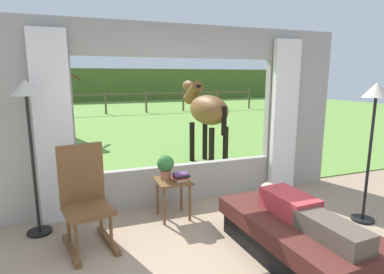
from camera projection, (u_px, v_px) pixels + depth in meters
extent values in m
cube|color=#9E998E|center=(25.00, 123.00, 3.87)|extent=(1.15, 0.12, 2.55)
cube|color=#9E998E|center=(296.00, 111.00, 5.26)|extent=(1.15, 0.12, 2.55)
cube|color=#9E998E|center=(181.00, 182.00, 4.76)|extent=(2.90, 0.12, 0.55)
cube|color=#9E998E|center=(180.00, 41.00, 4.37)|extent=(2.90, 0.12, 0.45)
cube|color=silver|center=(54.00, 130.00, 3.87)|extent=(0.44, 0.10, 2.40)
cube|color=silver|center=(284.00, 117.00, 5.03)|extent=(0.44, 0.10, 2.40)
cube|color=olive|center=(108.00, 116.00, 14.84)|extent=(36.00, 21.68, 0.02)
cube|color=#4B6428|center=(93.00, 85.00, 23.66)|extent=(36.00, 2.00, 2.40)
cube|color=black|center=(296.00, 246.00, 3.26)|extent=(0.91, 1.61, 0.24)
cube|color=#471E19|center=(297.00, 227.00, 3.22)|extent=(0.99, 1.75, 0.18)
cube|color=#B23338|center=(289.00, 203.00, 3.32)|extent=(0.37, 0.62, 0.22)
cube|color=#4C4238|center=(332.00, 231.00, 2.77)|extent=(0.32, 0.69, 0.18)
sphere|color=tan|center=(268.00, 191.00, 3.67)|extent=(0.20, 0.20, 0.20)
cube|color=brown|center=(88.00, 210.00, 3.37)|extent=(0.57, 0.57, 0.06)
cube|color=brown|center=(81.00, 174.00, 3.48)|extent=(0.48, 0.16, 0.68)
cube|color=brown|center=(71.00, 250.00, 3.34)|extent=(0.20, 0.68, 0.06)
cube|color=brown|center=(108.00, 240.00, 3.55)|extent=(0.20, 0.68, 0.06)
cylinder|color=brown|center=(76.00, 239.00, 3.16)|extent=(0.04, 0.04, 0.38)
cylinder|color=brown|center=(111.00, 230.00, 3.35)|extent=(0.04, 0.04, 0.38)
cylinder|color=brown|center=(68.00, 225.00, 3.46)|extent=(0.04, 0.04, 0.38)
cylinder|color=brown|center=(101.00, 218.00, 3.65)|extent=(0.04, 0.04, 0.38)
cube|color=brown|center=(173.00, 181.00, 4.11)|extent=(0.44, 0.44, 0.03)
cylinder|color=brown|center=(164.00, 206.00, 3.94)|extent=(0.04, 0.04, 0.49)
cylinder|color=brown|center=(190.00, 203.00, 4.06)|extent=(0.04, 0.04, 0.49)
cylinder|color=brown|center=(157.00, 197.00, 4.25)|extent=(0.04, 0.04, 0.49)
cylinder|color=brown|center=(181.00, 194.00, 4.37)|extent=(0.04, 0.04, 0.49)
cylinder|color=#9E6042|center=(166.00, 175.00, 4.12)|extent=(0.14, 0.14, 0.12)
sphere|color=#2D6B2D|center=(166.00, 164.00, 4.09)|extent=(0.22, 0.22, 0.22)
cube|color=beige|center=(181.00, 180.00, 4.07)|extent=(0.16, 0.12, 0.02)
cube|color=#B22D28|center=(181.00, 177.00, 4.08)|extent=(0.18, 0.15, 0.03)
cube|color=black|center=(181.00, 176.00, 4.06)|extent=(0.20, 0.17, 0.03)
cube|color=#59336B|center=(181.00, 174.00, 4.05)|extent=(0.18, 0.13, 0.02)
cylinder|color=black|center=(40.00, 232.00, 3.77)|extent=(0.28, 0.28, 0.03)
cylinder|color=black|center=(33.00, 167.00, 3.62)|extent=(0.04, 0.04, 1.63)
cone|color=beige|center=(25.00, 87.00, 3.45)|extent=(0.32, 0.32, 0.18)
cylinder|color=black|center=(362.00, 219.00, 4.10)|extent=(0.28, 0.28, 0.03)
cylinder|color=black|center=(369.00, 161.00, 3.96)|extent=(0.04, 0.04, 1.59)
cone|color=beige|center=(377.00, 90.00, 3.79)|extent=(0.32, 0.32, 0.18)
ellipsoid|color=brown|center=(208.00, 110.00, 6.42)|extent=(0.69, 1.29, 0.60)
cylinder|color=brown|center=(193.00, 93.00, 6.95)|extent=(0.32, 0.62, 0.53)
ellipsoid|color=brown|center=(188.00, 86.00, 7.14)|extent=(0.25, 0.50, 0.24)
cube|color=black|center=(195.00, 92.00, 6.88)|extent=(0.13, 0.43, 0.32)
cylinder|color=black|center=(224.00, 121.00, 5.92)|extent=(0.11, 0.11, 0.55)
cylinder|color=black|center=(192.00, 142.00, 6.85)|extent=(0.11, 0.11, 0.85)
cylinder|color=black|center=(205.00, 140.00, 6.99)|extent=(0.11, 0.11, 0.85)
cylinder|color=black|center=(211.00, 150.00, 6.11)|extent=(0.11, 0.11, 0.85)
cylinder|color=black|center=(225.00, 148.00, 6.26)|extent=(0.11, 0.11, 0.85)
cylinder|color=#4C3823|center=(62.00, 93.00, 9.53)|extent=(0.32, 0.32, 2.64)
cylinder|color=#47331E|center=(67.00, 71.00, 9.21)|extent=(0.81, 0.61, 0.60)
cylinder|color=#47331E|center=(53.00, 65.00, 9.57)|extent=(0.61, 0.45, 0.81)
cylinder|color=#47331E|center=(50.00, 61.00, 8.95)|extent=(0.99, 0.73, 0.61)
cylinder|color=#47331E|center=(44.00, 63.00, 9.27)|extent=(0.20, 0.92, 0.93)
cylinder|color=brown|center=(13.00, 105.00, 13.98)|extent=(0.10, 0.10, 1.10)
cylinder|color=brown|center=(61.00, 104.00, 14.67)|extent=(0.10, 0.10, 1.10)
cylinder|color=brown|center=(106.00, 103.00, 15.35)|extent=(0.10, 0.10, 1.10)
cylinder|color=brown|center=(146.00, 102.00, 16.04)|extent=(0.10, 0.10, 1.10)
cylinder|color=brown|center=(183.00, 101.00, 16.73)|extent=(0.10, 0.10, 1.10)
cylinder|color=brown|center=(218.00, 100.00, 17.41)|extent=(0.10, 0.10, 1.10)
cylinder|color=brown|center=(249.00, 99.00, 18.10)|extent=(0.10, 0.10, 1.10)
cube|color=brown|center=(105.00, 95.00, 15.28)|extent=(16.00, 0.06, 0.08)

